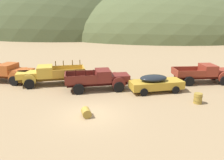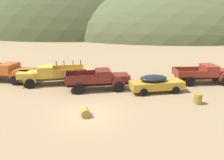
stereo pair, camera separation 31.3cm
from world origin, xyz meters
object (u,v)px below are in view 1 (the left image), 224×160
truck_oxide_orange (7,72)px  oil_drum_spare (198,98)px  truck_oxblood (102,79)px  truck_faded_yellow (47,75)px  truck_rust_red (207,73)px  car_mustard (158,83)px  oil_drum_tipped (86,112)px

truck_oxide_orange → oil_drum_spare: size_ratio=7.92×
truck_oxide_orange → truck_oxblood: bearing=-2.7°
truck_faded_yellow → oil_drum_spare: bearing=146.4°
truck_oxide_orange → truck_oxblood: 10.22m
truck_oxide_orange → oil_drum_spare: 18.57m
truck_oxide_orange → truck_rust_red: 20.47m
truck_oxide_orange → car_mustard: size_ratio=1.24×
truck_faded_yellow → oil_drum_spare: (13.27, -4.79, -0.59)m
truck_rust_red → car_mustard: bearing=-156.9°
truck_oxblood → truck_rust_red: truck_oxblood is taller
truck_oxide_orange → truck_faded_yellow: same height
truck_oxide_orange → oil_drum_tipped: (9.21, -8.35, -0.70)m
truck_rust_red → truck_oxide_orange: bearing=175.0°
truck_oxblood → oil_drum_tipped: 5.99m
truck_oxblood → oil_drum_tipped: size_ratio=6.28×
truck_oxide_orange → truck_rust_red: bearing=11.1°
oil_drum_spare → oil_drum_tipped: bearing=-163.0°
truck_faded_yellow → truck_oxblood: size_ratio=1.11×
oil_drum_spare → truck_oxblood: bearing=156.7°
truck_oxblood → truck_rust_red: bearing=1.9°
truck_oxblood → oil_drum_tipped: bearing=-108.1°
truck_oxblood → truck_oxide_orange: bearing=155.0°
truck_oxblood → car_mustard: 5.08m
oil_drum_spare → truck_faded_yellow: bearing=160.1°
truck_oxide_orange → car_mustard: bearing=0.1°
car_mustard → truck_oxblood: bearing=161.4°
car_mustard → truck_rust_red: (5.48, 2.91, 0.17)m
truck_oxblood → car_mustard: truck_oxblood is taller
car_mustard → oil_drum_tipped: size_ratio=5.43×
car_mustard → truck_oxide_orange: bearing=155.8°
truck_oxblood → oil_drum_tipped: (-0.72, -5.90, -0.70)m
truck_faded_yellow → car_mustard: bearing=155.8°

